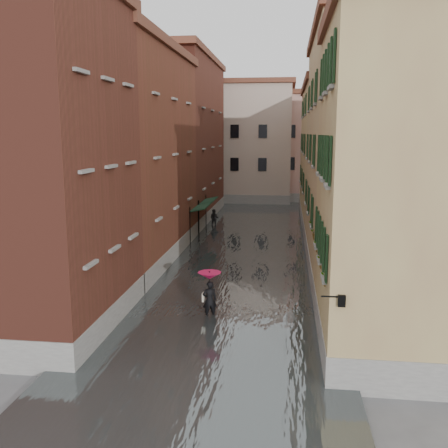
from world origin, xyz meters
The scene contains 16 objects.
ground centered at (0.00, 0.00, 0.00)m, with size 120.00×120.00×0.00m, color #525254.
floodwater centered at (0.00, 13.00, 0.10)m, with size 10.00×60.00×0.20m, color #495051.
building_left_near centered at (-7.00, -2.00, 6.50)m, with size 6.00×8.00×13.00m, color brown.
building_left_mid centered at (-7.00, 9.00, 6.25)m, with size 6.00×14.00×12.50m, color maroon.
building_left_far centered at (-7.00, 24.00, 7.00)m, with size 6.00×16.00×14.00m, color brown.
building_right_near centered at (7.00, -2.00, 5.75)m, with size 6.00×8.00×11.50m, color #9B7650.
building_right_mid centered at (7.00, 9.00, 6.50)m, with size 6.00×14.00×13.00m, color tan.
building_right_far centered at (7.00, 24.00, 5.75)m, with size 6.00×16.00×11.50m, color #9B7650.
building_end_cream centered at (-3.00, 38.00, 6.50)m, with size 12.00×9.00×13.00m, color #B2A08D.
building_end_pink centered at (6.00, 40.00, 6.00)m, with size 10.00×9.00×12.00m, color tan.
awning_near centered at (-3.48, 14.85, 2.47)m, with size 1.09×3.32×2.80m.
awning_far centered at (-3.48, 18.42, 2.48)m, with size 1.09×3.37×2.80m.
wall_lantern centered at (4.33, -6.00, 3.01)m, with size 0.71×0.22×0.35m.
window_planters centered at (4.12, 0.38, 3.51)m, with size 0.59×10.36×0.84m.
pedestrian_main centered at (-0.47, -0.28, 1.28)m, with size 1.02×1.02×2.06m.
pedestrian_far centered at (-3.32, 20.54, 0.77)m, with size 0.75×0.58×1.54m, color black.
Camera 1 is at (2.69, -20.27, 7.82)m, focal length 40.00 mm.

